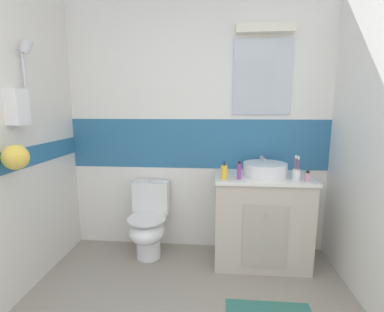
{
  "coord_description": "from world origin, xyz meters",
  "views": [
    {
      "loc": [
        0.19,
        -0.4,
        1.47
      ],
      "look_at": [
        -0.0,
        1.81,
        1.08
      ],
      "focal_mm": 26.07,
      "sensor_mm": 36.0,
      "label": 1
    }
  ],
  "objects_px": {
    "toothbrush_cup": "(296,174)",
    "perfume_flask_small": "(308,176)",
    "toothpaste_tube_upright": "(239,171)",
    "sink_basin": "(265,169)",
    "soap_dispenser": "(224,172)",
    "toilet": "(149,222)"
  },
  "relations": [
    {
      "from": "toilet",
      "to": "toothpaste_tube_upright",
      "type": "xyz_separation_m",
      "value": [
        0.86,
        -0.17,
        0.58
      ]
    },
    {
      "from": "toothbrush_cup",
      "to": "soap_dispenser",
      "type": "height_order",
      "value": "toothbrush_cup"
    },
    {
      "from": "soap_dispenser",
      "to": "perfume_flask_small",
      "type": "bearing_deg",
      "value": -0.22
    },
    {
      "from": "soap_dispenser",
      "to": "toothbrush_cup",
      "type": "bearing_deg",
      "value": 2.77
    },
    {
      "from": "toilet",
      "to": "soap_dispenser",
      "type": "distance_m",
      "value": 0.94
    },
    {
      "from": "toothbrush_cup",
      "to": "perfume_flask_small",
      "type": "height_order",
      "value": "toothbrush_cup"
    },
    {
      "from": "sink_basin",
      "to": "perfume_flask_small",
      "type": "relative_size",
      "value": 4.85
    },
    {
      "from": "soap_dispenser",
      "to": "toothpaste_tube_upright",
      "type": "distance_m",
      "value": 0.13
    },
    {
      "from": "toothbrush_cup",
      "to": "toothpaste_tube_upright",
      "type": "bearing_deg",
      "value": -177.58
    },
    {
      "from": "toothpaste_tube_upright",
      "to": "perfume_flask_small",
      "type": "height_order",
      "value": "toothpaste_tube_upright"
    },
    {
      "from": "soap_dispenser",
      "to": "toothpaste_tube_upright",
      "type": "relative_size",
      "value": 1.02
    },
    {
      "from": "toothbrush_cup",
      "to": "toothpaste_tube_upright",
      "type": "xyz_separation_m",
      "value": [
        -0.49,
        -0.02,
        0.02
      ]
    },
    {
      "from": "toothpaste_tube_upright",
      "to": "perfume_flask_small",
      "type": "distance_m",
      "value": 0.58
    },
    {
      "from": "sink_basin",
      "to": "perfume_flask_small",
      "type": "bearing_deg",
      "value": -26.78
    },
    {
      "from": "toothbrush_cup",
      "to": "perfume_flask_small",
      "type": "relative_size",
      "value": 2.4
    },
    {
      "from": "toilet",
      "to": "toothbrush_cup",
      "type": "bearing_deg",
      "value": -6.25
    },
    {
      "from": "toilet",
      "to": "soap_dispenser",
      "type": "bearing_deg",
      "value": -13.76
    },
    {
      "from": "toothpaste_tube_upright",
      "to": "perfume_flask_small",
      "type": "relative_size",
      "value": 1.76
    },
    {
      "from": "perfume_flask_small",
      "to": "sink_basin",
      "type": "bearing_deg",
      "value": 153.22
    },
    {
      "from": "sink_basin",
      "to": "soap_dispenser",
      "type": "bearing_deg",
      "value": -156.59
    },
    {
      "from": "toothbrush_cup",
      "to": "perfume_flask_small",
      "type": "xyz_separation_m",
      "value": [
        0.08,
        -0.03,
        -0.01
      ]
    },
    {
      "from": "soap_dispenser",
      "to": "toilet",
      "type": "bearing_deg",
      "value": 166.24
    }
  ]
}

